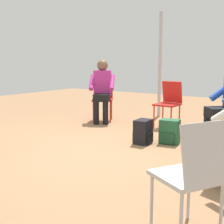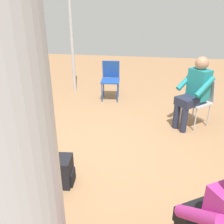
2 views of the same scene
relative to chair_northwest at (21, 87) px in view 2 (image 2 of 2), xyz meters
The scene contains 9 objects.
ground_plane 2.24m from the chair_northwest, 37.18° to the right, with size 14.00×14.00×0.00m, color #99704C.
chair_northwest is the anchor object (origin of this frame).
chair_northeast 3.40m from the chair_northwest, ahead, with size 0.59×0.58×0.85m.
chair_north 1.91m from the chair_northwest, 30.17° to the left, with size 0.43×0.47×0.85m.
person_in_magenta 4.28m from the chair_northwest, 44.45° to the right, with size 0.62×0.63×1.24m.
person_in_teal 3.29m from the chair_northwest, ahead, with size 0.63×0.63×1.24m.
backpack_near_laptop_user 2.57m from the chair_northwest, 52.56° to the right, with size 0.27×0.30×0.36m.
backpack_by_empty_chair 2.59m from the chair_northwest, 61.50° to the right, with size 0.31×0.28×0.36m.
tent_pole_near 1.74m from the chair_northwest, 63.05° to the left, with size 0.07×0.07×2.71m, color #B2B2B7.
Camera 2 is at (0.76, -3.04, 2.08)m, focal length 40.00 mm.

